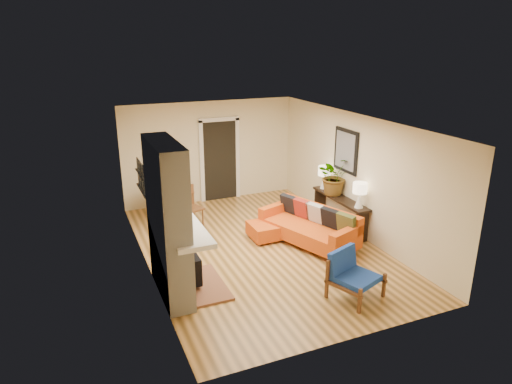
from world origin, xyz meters
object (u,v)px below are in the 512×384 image
(houseplant, at_px, (334,176))
(blue_chair, at_px, (351,272))
(lamp_near, at_px, (360,192))
(sofa, at_px, (311,226))
(ottoman, at_px, (266,230))
(lamp_far, at_px, (324,175))
(console_table, at_px, (340,204))
(dining_table, at_px, (172,196))

(houseplant, bearing_deg, blue_chair, -116.55)
(lamp_near, bearing_deg, sofa, 163.76)
(sofa, bearing_deg, ottoman, 147.41)
(ottoman, relative_size, lamp_far, 1.28)
(sofa, xyz_separation_m, lamp_far, (0.96, 1.12, 0.70))
(ottoman, distance_m, console_table, 1.80)
(blue_chair, height_order, houseplant, houseplant)
(sofa, distance_m, houseplant, 1.42)
(sofa, height_order, console_table, sofa)
(dining_table, distance_m, houseplant, 3.76)
(ottoman, xyz_separation_m, dining_table, (-1.60, 1.79, 0.42))
(ottoman, xyz_separation_m, lamp_near, (1.76, -0.79, 0.86))
(blue_chair, relative_size, console_table, 0.52)
(lamp_far, bearing_deg, lamp_near, -90.00)
(blue_chair, distance_m, console_table, 2.87)
(houseplant, bearing_deg, console_table, -87.93)
(ottoman, relative_size, lamp_near, 1.28)
(ottoman, height_order, lamp_near, lamp_near)
(blue_chair, relative_size, lamp_near, 1.77)
(dining_table, relative_size, lamp_far, 3.32)
(console_table, bearing_deg, dining_table, 150.55)
(sofa, bearing_deg, console_table, 22.81)
(lamp_near, xyz_separation_m, houseplant, (-0.01, 0.96, 0.10))
(blue_chair, xyz_separation_m, lamp_far, (1.40, 3.22, 0.64))
(blue_chair, xyz_separation_m, console_table, (1.40, 2.50, 0.16))
(lamp_near, distance_m, houseplant, 0.97)
(ottoman, distance_m, dining_table, 2.44)
(lamp_near, bearing_deg, houseplant, 90.60)
(console_table, xyz_separation_m, lamp_near, (0.00, -0.69, 0.49))
(dining_table, xyz_separation_m, houseplant, (3.35, -1.62, 0.54))
(lamp_near, relative_size, lamp_far, 1.00)
(blue_chair, bearing_deg, sofa, 78.25)
(lamp_near, relative_size, houseplant, 0.62)
(ottoman, bearing_deg, lamp_far, 19.20)
(ottoman, bearing_deg, sofa, -32.59)
(sofa, relative_size, blue_chair, 2.38)
(ottoman, xyz_separation_m, blue_chair, (0.36, -2.61, 0.22))
(lamp_near, bearing_deg, dining_table, 142.45)
(ottoman, bearing_deg, houseplant, 5.67)
(sofa, xyz_separation_m, blue_chair, (-0.44, -2.10, 0.06))
(blue_chair, distance_m, dining_table, 4.82)
(ottoman, distance_m, lamp_far, 2.05)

